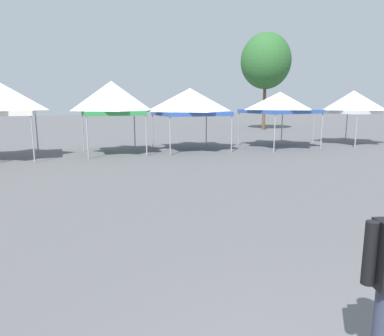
# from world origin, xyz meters

# --- Properties ---
(canopy_tent_far_right) EXTENTS (2.91, 2.91, 3.47)m
(canopy_tent_far_right) POSITION_xyz_m (1.04, 16.09, 2.68)
(canopy_tent_far_right) COLOR #9E9EA3
(canopy_tent_far_right) RESTS_ON ground
(canopy_tent_behind_left) EXTENTS (3.56, 3.56, 3.20)m
(canopy_tent_behind_left) POSITION_xyz_m (5.05, 15.95, 2.50)
(canopy_tent_behind_left) COLOR #9E9EA3
(canopy_tent_behind_left) RESTS_ON ground
(canopy_tent_left_of_center) EXTENTS (3.50, 3.50, 3.04)m
(canopy_tent_left_of_center) POSITION_xyz_m (10.00, 14.96, 2.46)
(canopy_tent_left_of_center) COLOR #9E9EA3
(canopy_tent_left_of_center) RESTS_ON ground
(canopy_tent_far_left) EXTENTS (3.41, 3.41, 3.16)m
(canopy_tent_far_left) POSITION_xyz_m (15.01, 14.54, 2.49)
(canopy_tent_far_left) COLOR #9E9EA3
(canopy_tent_far_left) RESTS_ON ground
(tree_behind_tents_center) EXTENTS (4.41, 4.41, 8.46)m
(tree_behind_tents_center) POSITION_xyz_m (16.63, 25.84, 6.02)
(tree_behind_tents_center) COLOR brown
(tree_behind_tents_center) RESTS_ON ground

